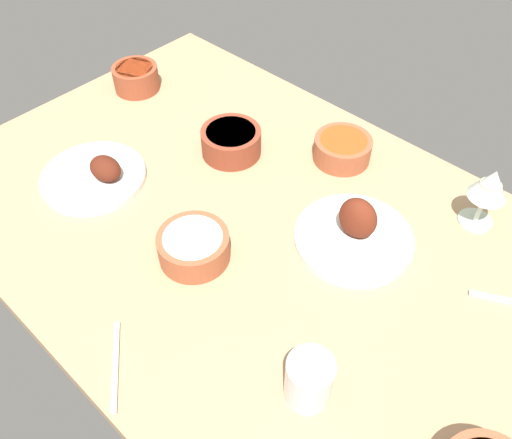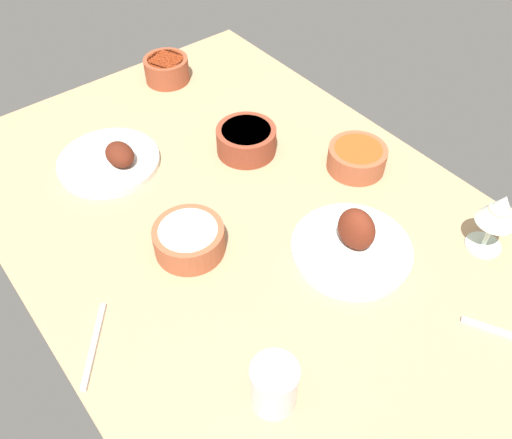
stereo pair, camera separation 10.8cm
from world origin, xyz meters
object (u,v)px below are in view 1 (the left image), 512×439
Objects in this scene: bowl_sauce at (136,77)px; bowl_soup at (342,148)px; plate_far_side at (96,175)px; bowl_cream at (194,246)px; wine_glass at (490,187)px; bowl_pasta at (231,141)px; spoon_loose at (116,366)px; plate_near_viewer at (355,232)px; water_tumbler at (309,380)px.

bowl_sauce is 59.31cm from bowl_soup.
plate_far_side reaches higher than bowl_soup.
wine_glass reaches higher than bowl_cream.
wine_glass is (52.67, 18.83, 6.53)cm from bowl_pasta.
bowl_cream is 0.85× the size of spoon_loose.
plate_near_viewer is 27.46cm from wine_glass.
plate_near_viewer is 31.95cm from bowl_cream.
wine_glass is (90.12, 17.19, 6.42)cm from bowl_sauce.
bowl_sauce is at bearing 152.02° from bowl_cream.
plate_near_viewer reaches higher than bowl_cream.
wine_glass is at bearing 19.67° from bowl_pasta.
bowl_soup is at bearing 38.36° from bowl_pasta.
wine_glass reaches higher than plate_near_viewer.
bowl_cream reaches higher than bowl_soup.
plate_far_side is 66.53cm from water_tumbler.
plate_far_side is 36.61cm from bowl_sauce.
bowl_sauce is 0.86× the size of bowl_cream.
bowl_pasta is at bearing -2.50° from bowl_sauce.
bowl_pasta is 57.77cm from spoon_loose.
plate_far_side reaches higher than bowl_cream.
water_tumbler is (30.74, -50.00, 1.67)cm from bowl_soup.
bowl_sauce is at bearing 177.88° from spoon_loose.
wine_glass is 0.86× the size of spoon_loose.
bowl_pasta is 56.31cm from wine_glass.
water_tumbler reaches higher than plate_far_side.
bowl_pasta is (-16.95, 27.27, 0.24)cm from bowl_cream.
plate_far_side is at bearing -154.63° from plate_near_viewer.
plate_far_side is 55.96cm from bowl_soup.
bowl_sauce is 0.86× the size of bowl_pasta.
bowl_sauce is at bearing -169.20° from wine_glass.
plate_far_side is 82.61cm from wine_glass.
plate_near_viewer is 37.27cm from bowl_pasta.
plate_near_viewer is 1.80× the size of bowl_soup.
spoon_loose is (39.96, -24.73, -1.07)cm from plate_far_side.
spoon_loose is (-27.97, -70.97, -9.53)cm from wine_glass.
bowl_soup is (35.38, 43.33, 1.55)cm from plate_far_side.
wine_glass is (35.72, 46.09, 6.77)cm from bowl_cream.
bowl_soup is at bearing 121.58° from water_tumbler.
plate_far_side is at bearing -119.11° from bowl_pasta.
bowl_pasta reaches higher than bowl_cream.
water_tumbler is (13.68, -31.53, 2.31)cm from plate_near_viewer.
bowl_soup is (57.56, 14.29, -0.48)cm from bowl_sauce.
plate_near_viewer is 58.04cm from plate_far_side.
bowl_sauce reaches higher than bowl_pasta.
bowl_sauce is 1.28× the size of water_tumbler.
plate_near_viewer is 1.71× the size of bowl_cream.
bowl_sauce is 82.24cm from spoon_loose.
bowl_sauce is 0.90× the size of bowl_soup.
wine_glass reaches higher than spoon_loose.
spoon_loose is (7.74, -24.87, -2.76)cm from bowl_cream.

